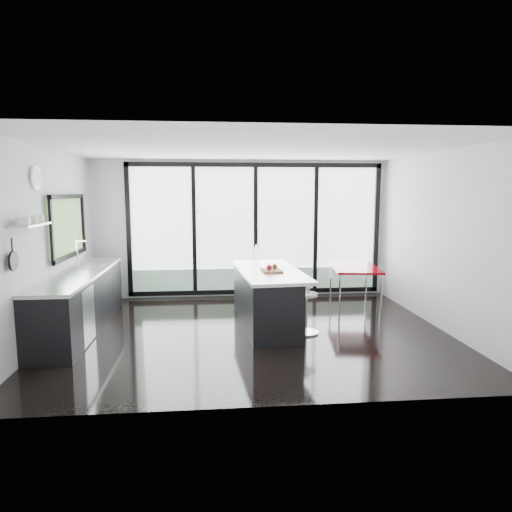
{
  "coord_description": "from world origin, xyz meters",
  "views": [
    {
      "loc": [
        -0.59,
        -6.84,
        2.17
      ],
      "look_at": [
        0.1,
        0.3,
        1.15
      ],
      "focal_mm": 32.0,
      "sensor_mm": 36.0,
      "label": 1
    }
  ],
  "objects": [
    {
      "name": "floor",
      "position": [
        0.0,
        0.0,
        0.0
      ],
      "size": [
        6.0,
        5.0,
        0.0
      ],
      "primitive_type": "cube",
      "color": "black",
      "rests_on": "ground"
    },
    {
      "name": "ceiling",
      "position": [
        0.0,
        0.0,
        2.8
      ],
      "size": [
        6.0,
        5.0,
        0.0
      ],
      "primitive_type": "cube",
      "color": "white",
      "rests_on": "wall_back"
    },
    {
      "name": "wall_back",
      "position": [
        0.27,
        2.47,
        1.27
      ],
      "size": [
        6.0,
        0.09,
        2.8
      ],
      "color": "silver",
      "rests_on": "ground"
    },
    {
      "name": "wall_front",
      "position": [
        0.0,
        -2.5,
        1.4
      ],
      "size": [
        6.0,
        0.0,
        2.8
      ],
      "primitive_type": "cube",
      "color": "silver",
      "rests_on": "ground"
    },
    {
      "name": "wall_left",
      "position": [
        -2.97,
        0.27,
        1.56
      ],
      "size": [
        0.26,
        5.0,
        2.8
      ],
      "color": "silver",
      "rests_on": "ground"
    },
    {
      "name": "wall_right",
      "position": [
        3.0,
        0.0,
        1.4
      ],
      "size": [
        0.0,
        5.0,
        2.8
      ],
      "primitive_type": "cube",
      "color": "silver",
      "rests_on": "ground"
    },
    {
      "name": "counter_cabinets",
      "position": [
        -2.67,
        0.4,
        0.46
      ],
      "size": [
        0.69,
        3.24,
        1.36
      ],
      "color": "black",
      "rests_on": "floor"
    },
    {
      "name": "island",
      "position": [
        0.26,
        0.35,
        0.46
      ],
      "size": [
        1.1,
        2.3,
        1.19
      ],
      "color": "black",
      "rests_on": "floor"
    },
    {
      "name": "bar_stool_near",
      "position": [
        0.82,
        -0.15,
        0.32
      ],
      "size": [
        0.52,
        0.52,
        0.64
      ],
      "primitive_type": "cylinder",
      "rotation": [
        0.0,
        0.0,
        0.37
      ],
      "color": "silver",
      "rests_on": "floor"
    },
    {
      "name": "bar_stool_far",
      "position": [
        0.66,
        0.45,
        0.35
      ],
      "size": [
        0.51,
        0.51,
        0.7
      ],
      "primitive_type": "cylinder",
      "rotation": [
        0.0,
        0.0,
        -0.17
      ],
      "color": "silver",
      "rests_on": "floor"
    },
    {
      "name": "red_table",
      "position": [
        2.08,
        1.43,
        0.39
      ],
      "size": [
        1.02,
        1.54,
        0.77
      ],
      "primitive_type": "cube",
      "rotation": [
        0.0,
        0.0,
        -0.14
      ],
      "color": "maroon",
      "rests_on": "floor"
    }
  ]
}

